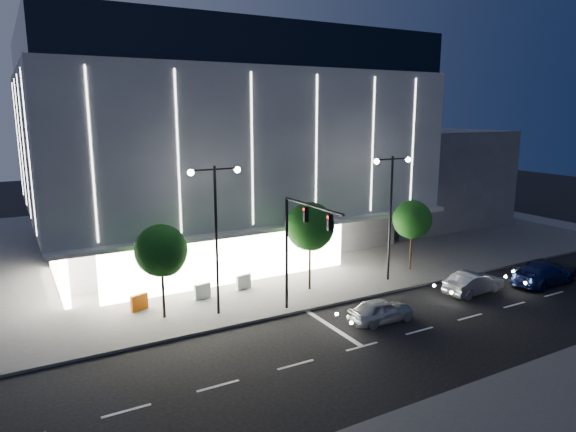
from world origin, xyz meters
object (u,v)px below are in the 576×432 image
(traffic_mast, at_px, (299,236))
(street_lamp_east, at_px, (391,200))
(car_fourth, at_px, (547,269))
(barrier_a, at_px, (139,302))
(street_lamp_west, at_px, (216,219))
(car_third, at_px, (543,274))
(car_second, at_px, (474,283))
(barrier_d, at_px, (244,282))
(car_lead, at_px, (382,310))
(barrier_b, at_px, (202,291))
(tree_left, at_px, (162,253))
(tree_right, at_px, (412,222))
(tree_mid, at_px, (310,229))

(traffic_mast, height_order, street_lamp_east, street_lamp_east)
(traffic_mast, bearing_deg, car_fourth, -7.33)
(street_lamp_east, height_order, barrier_a, street_lamp_east)
(street_lamp_west, height_order, car_third, street_lamp_west)
(car_second, height_order, car_third, car_third)
(barrier_d, bearing_deg, car_lead, -72.63)
(street_lamp_west, height_order, barrier_b, street_lamp_west)
(traffic_mast, xyz_separation_m, tree_left, (-6.97, 3.68, -0.99))
(traffic_mast, distance_m, street_lamp_west, 4.89)
(car_second, bearing_deg, car_fourth, -96.67)
(barrier_b, bearing_deg, traffic_mast, -60.98)
(tree_left, distance_m, car_lead, 13.12)
(car_lead, relative_size, car_second, 0.90)
(street_lamp_east, distance_m, tree_left, 16.12)
(tree_right, distance_m, car_second, 6.58)
(tree_mid, height_order, tree_right, tree_mid)
(car_lead, relative_size, barrier_a, 3.71)
(street_lamp_east, height_order, barrier_d, street_lamp_east)
(traffic_mast, relative_size, street_lamp_east, 0.79)
(tree_left, xyz_separation_m, barrier_d, (6.07, 2.21, -3.38))
(street_lamp_east, bearing_deg, barrier_d, 161.95)
(car_second, distance_m, barrier_a, 21.75)
(tree_left, distance_m, barrier_b, 4.86)
(car_second, xyz_separation_m, barrier_b, (-16.37, 7.59, -0.10))
(tree_left, bearing_deg, barrier_a, 119.81)
(tree_right, relative_size, car_fourth, 1.07)
(street_lamp_west, xyz_separation_m, barrier_d, (3.10, 3.23, -5.31))
(tree_mid, height_order, car_third, tree_mid)
(car_second, distance_m, barrier_b, 18.04)
(street_lamp_west, bearing_deg, barrier_b, 89.77)
(tree_mid, distance_m, barrier_b, 8.13)
(tree_mid, height_order, barrier_d, tree_mid)
(tree_mid, bearing_deg, traffic_mast, -129.42)
(car_second, bearing_deg, barrier_d, 55.65)
(tree_right, xyz_separation_m, car_third, (6.07, -6.88, -3.11))
(car_fourth, bearing_deg, street_lamp_west, 80.35)
(traffic_mast, relative_size, street_lamp_west, 0.79)
(street_lamp_east, bearing_deg, traffic_mast, -163.52)
(street_lamp_west, bearing_deg, street_lamp_east, 0.00)
(traffic_mast, distance_m, street_lamp_east, 9.43)
(street_lamp_west, height_order, barrier_a, street_lamp_west)
(tree_mid, bearing_deg, barrier_d, 150.66)
(traffic_mast, xyz_separation_m, street_lamp_west, (-4.00, 2.66, 0.93))
(street_lamp_west, relative_size, tree_left, 1.57)
(street_lamp_east, distance_m, tree_mid, 6.27)
(traffic_mast, distance_m, car_second, 13.27)
(traffic_mast, distance_m, car_third, 18.86)
(car_second, bearing_deg, car_third, -104.27)
(car_third, height_order, barrier_b, car_third)
(street_lamp_west, height_order, tree_mid, street_lamp_west)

